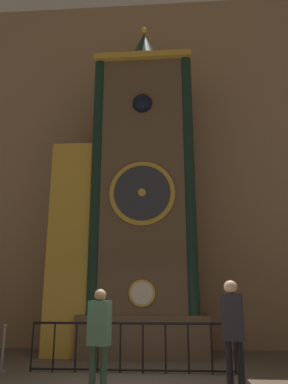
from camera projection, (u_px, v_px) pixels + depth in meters
The scene contains 6 objects.
cathedral_back_wall at pixel (147, 157), 12.91m from camera, with size 24.00×0.32×12.36m.
clock_tower at pixel (132, 202), 11.07m from camera, with size 4.40×1.76×10.31m.
railing_fence at pixel (132, 345), 7.98m from camera, with size 4.38×0.05×1.02m.
visitor_near at pixel (99, 332), 6.05m from camera, with size 0.38×0.30×1.68m.
visitor_far at pixel (233, 325), 6.11m from camera, with size 0.38×0.30×1.83m.
stanchion_post at pixel (2, 356), 8.07m from camera, with size 0.28×0.28×0.97m.
Camera 1 is at (0.66, -6.56, 1.61)m, focal length 35.00 mm.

